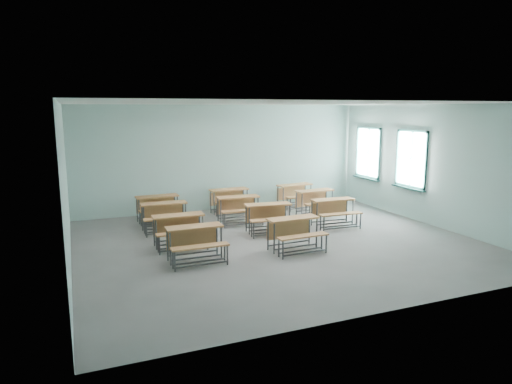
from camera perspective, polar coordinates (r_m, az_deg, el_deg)
room at (r=10.47m, az=3.17°, el=2.22°), size 9.04×8.04×3.24m
desk_unit_r0c0 at (r=9.39m, az=-7.56°, el=-5.77°), size 1.16×0.78×0.72m
desk_unit_r0c1 at (r=10.06m, az=4.88°, el=-4.63°), size 1.18×0.82×0.72m
desk_unit_r1c0 at (r=10.43m, az=-9.56°, el=-4.19°), size 1.17×0.79×0.72m
desk_unit_r1c1 at (r=11.46m, az=1.66°, el=-2.73°), size 1.23×0.89×0.72m
desk_unit_r1c2 at (r=12.23m, az=9.76°, el=-2.04°), size 1.20×0.84×0.72m
desk_unit_r2c0 at (r=11.82m, az=-11.35°, el=-2.53°), size 1.17×0.79×0.72m
desk_unit_r2c1 at (r=12.43m, az=-2.12°, el=-1.69°), size 1.20×0.84×0.72m
desk_unit_r2c2 at (r=13.49m, az=7.57°, el=-0.81°), size 1.21×0.86×0.72m
desk_unit_r3c0 at (r=12.81m, az=-12.13°, el=-1.55°), size 1.19×0.82×0.72m
desk_unit_r3c1 at (r=13.60m, az=-3.23°, el=-0.65°), size 1.18×0.82×0.72m
desk_unit_r3c2 at (r=14.46m, az=5.08°, el=-0.01°), size 1.25×0.92×0.72m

